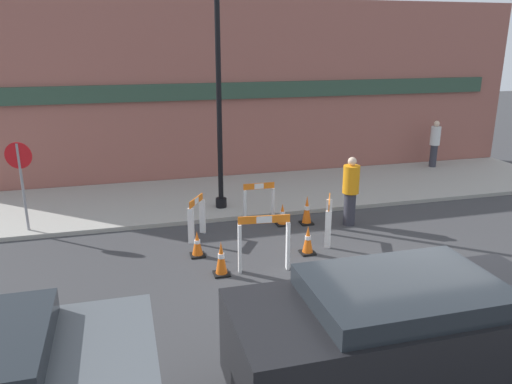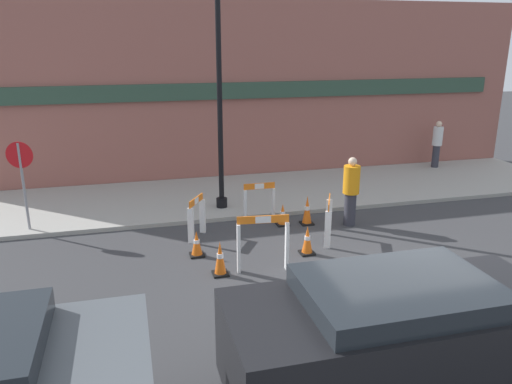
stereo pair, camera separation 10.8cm
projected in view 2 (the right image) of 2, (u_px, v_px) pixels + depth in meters
ground_plane at (385, 299)px, 8.64m from camera, size 60.00×60.00×0.00m
sidewalk_slab at (277, 192)px, 14.58m from camera, size 18.00×3.87×0.11m
storefront_facade at (260, 91)px, 15.64m from camera, size 18.00×0.22×5.50m
streetlamp_post at (219, 55)px, 11.96m from camera, size 0.44×0.44×6.05m
stop_sign at (22, 171)px, 11.15m from camera, size 0.59×0.16×2.06m
barricade_0 at (197, 217)px, 11.18m from camera, size 0.49×0.68×0.96m
barricade_1 at (263, 241)px, 9.54m from camera, size 1.01×0.24×1.13m
barricade_2 at (328, 218)px, 10.99m from camera, size 0.47×0.84×0.99m
barricade_3 at (259, 201)px, 12.25m from camera, size 0.78×0.14×0.97m
traffic_cone_0 at (197, 244)px, 10.30m from camera, size 0.30×0.30×0.55m
traffic_cone_1 at (220, 259)px, 9.45m from camera, size 0.30×0.30×0.68m
traffic_cone_2 at (307, 241)px, 10.39m from camera, size 0.30×0.30×0.62m
traffic_cone_3 at (307, 211)px, 12.06m from camera, size 0.30×0.30×0.72m
traffic_cone_4 at (283, 215)px, 12.03m from camera, size 0.30×0.30×0.53m
person_worker at (351, 190)px, 11.85m from camera, size 0.46×0.46×1.68m
person_pedestrian at (437, 143)px, 16.92m from camera, size 0.39×0.39×1.59m
parked_car_1 at (394, 335)px, 5.95m from camera, size 4.03×1.85×1.64m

